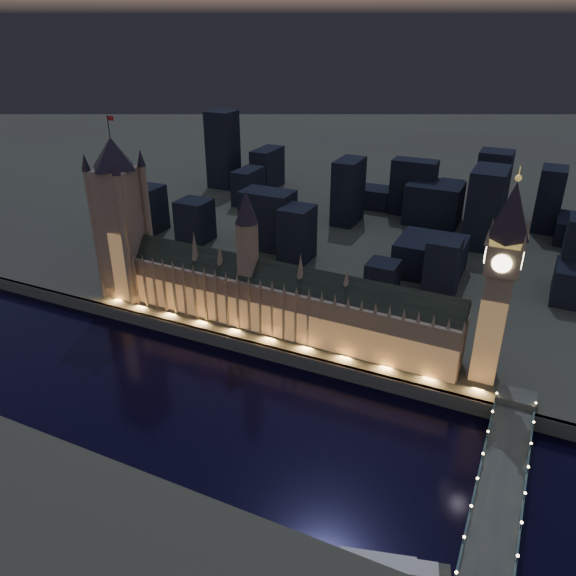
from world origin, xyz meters
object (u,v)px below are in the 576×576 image
at_px(victoria_tower, 120,211).
at_px(palace_of_westminster, 279,299).
at_px(westminster_bridge, 501,479).
at_px(elizabeth_tower, 502,269).
at_px(river_boat, 377,566).

bearing_deg(victoria_tower, palace_of_westminster, -0.10).
distance_m(palace_of_westminster, victoria_tower, 112.10).
xyz_separation_m(victoria_tower, westminster_bridge, (234.73, -65.37, -56.47)).
xyz_separation_m(elizabeth_tower, westminster_bridge, (16.73, -65.38, -60.18)).
bearing_deg(palace_of_westminster, westminster_bridge, -26.88).
xyz_separation_m(elizabeth_tower, river_boat, (-16.33, -119.92, -64.62)).
bearing_deg(river_boat, elizabeth_tower, 82.25).
height_order(elizabeth_tower, westminster_bridge, elizabeth_tower).
height_order(westminster_bridge, river_boat, westminster_bridge).
bearing_deg(westminster_bridge, victoria_tower, 164.44).
distance_m(victoria_tower, elizabeth_tower, 218.03).
bearing_deg(palace_of_westminster, elizabeth_tower, 0.10).
height_order(palace_of_westminster, westminster_bridge, palace_of_westminster).
xyz_separation_m(victoria_tower, elizabeth_tower, (218.00, 0.00, 3.71)).
bearing_deg(palace_of_westminster, victoria_tower, 179.90).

